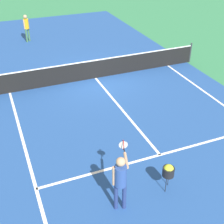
{
  "coord_description": "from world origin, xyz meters",
  "views": [
    {
      "loc": [
        -4.56,
        -13.36,
        6.7
      ],
      "look_at": [
        -1.06,
        -4.78,
        1.0
      ],
      "focal_mm": 50.49,
      "sensor_mm": 36.0,
      "label": 1
    }
  ],
  "objects_px": {
    "player_near": "(120,177)",
    "player_far": "(26,25)",
    "net": "(95,69)",
    "ball_hopper": "(168,171)"
  },
  "relations": [
    {
      "from": "net",
      "to": "ball_hopper",
      "type": "xyz_separation_m",
      "value": [
        -0.58,
        -7.8,
        0.18
      ]
    },
    {
      "from": "player_far",
      "to": "player_near",
      "type": "bearing_deg",
      "value": -89.85
    },
    {
      "from": "net",
      "to": "player_far",
      "type": "distance_m",
      "value": 7.09
    },
    {
      "from": "player_far",
      "to": "net",
      "type": "bearing_deg",
      "value": -72.25
    },
    {
      "from": "net",
      "to": "ball_hopper",
      "type": "height_order",
      "value": "net"
    },
    {
      "from": "player_near",
      "to": "ball_hopper",
      "type": "bearing_deg",
      "value": 4.89
    },
    {
      "from": "player_near",
      "to": "player_far",
      "type": "height_order",
      "value": "player_near"
    },
    {
      "from": "player_near",
      "to": "player_far",
      "type": "xyz_separation_m",
      "value": [
        -0.04,
        14.66,
        -0.05
      ]
    },
    {
      "from": "player_near",
      "to": "ball_hopper",
      "type": "distance_m",
      "value": 1.59
    },
    {
      "from": "net",
      "to": "player_near",
      "type": "bearing_deg",
      "value": -104.93
    }
  ]
}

